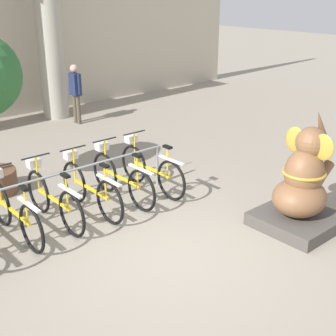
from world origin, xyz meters
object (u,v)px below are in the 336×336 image
at_px(bicycle_7, 150,168).
at_px(bicycle_4, 53,198).
at_px(bicycle_6, 121,177).
at_px(person_pedestrian, 75,89).
at_px(bicycle_5, 90,188).
at_px(bicycle_3, 14,211).
at_px(elephant_statue, 302,189).

bearing_deg(bicycle_7, bicycle_4, 179.82).
height_order(bicycle_6, person_pedestrian, person_pedestrian).
bearing_deg(bicycle_7, bicycle_6, 179.85).
height_order(bicycle_4, bicycle_5, same).
bearing_deg(bicycle_3, bicycle_4, 2.97).
distance_m(bicycle_4, elephant_statue, 3.84).
bearing_deg(bicycle_5, bicycle_7, 1.39).
bearing_deg(person_pedestrian, bicycle_6, -112.32).
bearing_deg(bicycle_7, bicycle_3, -179.40).
bearing_deg(elephant_statue, bicycle_4, 137.63).
relative_size(bicycle_5, elephant_statue, 0.98).
bearing_deg(elephant_statue, bicycle_7, 108.90).
xyz_separation_m(bicycle_3, bicycle_4, (0.65, 0.03, 0.00)).
xyz_separation_m(bicycle_5, bicycle_6, (0.65, 0.03, 0.00)).
bearing_deg(bicycle_3, person_pedestrian, 50.85).
height_order(bicycle_7, elephant_statue, elephant_statue).
xyz_separation_m(bicycle_6, elephant_statue, (1.53, -2.58, 0.20)).
bearing_deg(bicycle_4, bicycle_3, -177.03).
xyz_separation_m(bicycle_3, bicycle_6, (1.95, 0.03, 0.00)).
xyz_separation_m(bicycle_5, person_pedestrian, (2.61, 4.81, 0.52)).
bearing_deg(bicycle_3, bicycle_6, 0.86).
distance_m(bicycle_7, elephant_statue, 2.73).
xyz_separation_m(bicycle_3, elephant_statue, (3.48, -2.55, 0.20)).
distance_m(bicycle_4, person_pedestrian, 5.80).
distance_m(bicycle_3, bicycle_4, 0.65).
height_order(bicycle_3, bicycle_7, same).
bearing_deg(bicycle_5, elephant_statue, -49.39).
height_order(bicycle_3, bicycle_4, same).
height_order(bicycle_3, bicycle_6, same).
relative_size(bicycle_3, bicycle_5, 1.00).
bearing_deg(bicycle_7, bicycle_5, -178.61).
bearing_deg(bicycle_6, bicycle_7, -0.15).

